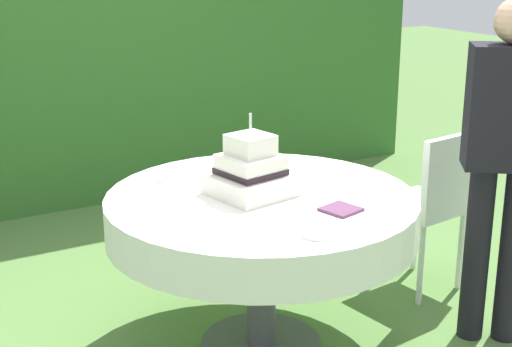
% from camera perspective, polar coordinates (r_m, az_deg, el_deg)
% --- Properties ---
extents(ground_plane, '(20.00, 20.00, 0.00)m').
position_cam_1_polar(ground_plane, '(3.68, 0.38, -12.67)').
color(ground_plane, '#547A3D').
extents(foliage_hedge, '(5.43, 0.54, 2.43)m').
position_cam_1_polar(foliage_hedge, '(5.58, -13.17, 10.40)').
color(foliage_hedge, '#336628').
rests_on(foliage_hedge, ground_plane).
extents(cake_table, '(1.39, 1.39, 0.74)m').
position_cam_1_polar(cake_table, '(3.41, 0.41, -3.28)').
color(cake_table, '#4C4C51').
rests_on(cake_table, ground_plane).
extents(wedding_cake, '(0.37, 0.37, 0.37)m').
position_cam_1_polar(wedding_cake, '(3.36, -0.40, 0.10)').
color(wedding_cake, white).
rests_on(wedding_cake, cake_table).
extents(serving_plate_near, '(0.11, 0.11, 0.01)m').
position_cam_1_polar(serving_plate_near, '(2.93, 4.56, -4.61)').
color(serving_plate_near, white).
rests_on(serving_plate_near, cake_table).
extents(serving_plate_far, '(0.11, 0.11, 0.01)m').
position_cam_1_polar(serving_plate_far, '(3.79, 2.95, 0.56)').
color(serving_plate_far, white).
rests_on(serving_plate_far, cake_table).
extents(serving_plate_left, '(0.13, 0.13, 0.01)m').
position_cam_1_polar(serving_plate_left, '(3.74, 0.41, 0.34)').
color(serving_plate_left, white).
rests_on(serving_plate_left, cake_table).
extents(serving_plate_right, '(0.10, 0.10, 0.01)m').
position_cam_1_polar(serving_plate_right, '(3.59, -6.60, -0.48)').
color(serving_plate_right, white).
rests_on(serving_plate_right, cake_table).
extents(napkin_stack, '(0.17, 0.17, 0.01)m').
position_cam_1_polar(napkin_stack, '(3.20, 6.37, -2.70)').
color(napkin_stack, '#603856').
rests_on(napkin_stack, cake_table).
extents(garden_chair, '(0.45, 0.45, 0.89)m').
position_cam_1_polar(garden_chair, '(4.09, 13.14, -1.70)').
color(garden_chair, white).
rests_on(garden_chair, ground_plane).
extents(standing_person, '(0.41, 0.38, 1.60)m').
position_cam_1_polar(standing_person, '(3.57, 18.13, 1.65)').
color(standing_person, black).
rests_on(standing_person, ground_plane).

